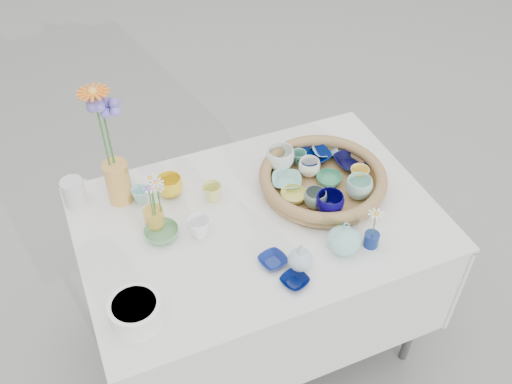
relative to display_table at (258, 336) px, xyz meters
name	(u,v)px	position (x,y,z in m)	size (l,w,h in m)	color
ground	(258,336)	(0.00, 0.00, 0.00)	(80.00, 80.00, 0.00)	gray
display_table	(258,336)	(0.00, 0.00, 0.00)	(1.26, 0.86, 0.77)	white
wicker_tray	(322,180)	(0.28, 0.05, 0.80)	(0.47, 0.47, 0.08)	brown
tray_ceramic_0	(310,155)	(0.30, 0.20, 0.80)	(0.15, 0.15, 0.04)	#000F47
tray_ceramic_1	(352,162)	(0.44, 0.10, 0.80)	(0.13, 0.13, 0.03)	black
tray_ceramic_2	(359,175)	(0.41, 0.01, 0.82)	(0.07, 0.07, 0.07)	#E7C14D
tray_ceramic_3	(329,179)	(0.31, 0.05, 0.80)	(0.09, 0.09, 0.03)	#368961
tray_ceramic_4	(315,199)	(0.20, -0.04, 0.82)	(0.08, 0.08, 0.07)	gray
tray_ceramic_5	(287,181)	(0.16, 0.10, 0.80)	(0.11, 0.11, 0.03)	#83C7B8
tray_ceramic_6	(280,159)	(0.17, 0.20, 0.83)	(0.11, 0.11, 0.09)	white
tray_ceramic_7	(309,168)	(0.26, 0.12, 0.82)	(0.08, 0.08, 0.06)	white
tray_ceramic_8	(325,151)	(0.37, 0.21, 0.79)	(0.10, 0.10, 0.02)	#91C5F0
tray_ceramic_9	(330,204)	(0.23, -0.09, 0.82)	(0.10, 0.10, 0.08)	#06004A
tray_ceramic_10	(294,196)	(0.15, 0.02, 0.80)	(0.10, 0.10, 0.03)	#D7CF55
tray_ceramic_11	(359,188)	(0.37, -0.06, 0.82)	(0.10, 0.10, 0.08)	#9ED2C2
tray_ceramic_12	(299,158)	(0.25, 0.19, 0.81)	(0.06, 0.06, 0.05)	#4E9575
loose_ceramic_0	(170,186)	(-0.25, 0.24, 0.80)	(0.10, 0.10, 0.08)	yellow
loose_ceramic_1	(212,192)	(-0.12, 0.15, 0.80)	(0.07, 0.07, 0.07)	#DEDE70
loose_ceramic_2	(162,233)	(-0.34, 0.04, 0.78)	(0.12, 0.12, 0.04)	#619E6A
loose_ceramic_3	(199,227)	(-0.22, 0.00, 0.80)	(0.08, 0.08, 0.07)	white
loose_ceramic_4	(273,261)	(-0.04, -0.21, 0.78)	(0.09, 0.09, 0.02)	navy
loose_ceramic_5	(141,195)	(-0.36, 0.24, 0.79)	(0.06, 0.06, 0.06)	#ABEEEA
loose_ceramic_6	(295,281)	(-0.01, -0.31, 0.78)	(0.09, 0.09, 0.02)	#020C3D
fluted_bowl	(136,312)	(-0.50, -0.26, 0.81)	(0.16, 0.16, 0.08)	white
bud_vase_paleblue	(300,255)	(0.03, -0.26, 0.83)	(0.08, 0.08, 0.12)	#AFC4CE
bud_vase_seafoam	(345,237)	(0.20, -0.25, 0.82)	(0.11, 0.11, 0.12)	#91D9CE
bud_vase_cobalt	(371,239)	(0.30, -0.27, 0.79)	(0.05, 0.05, 0.05)	navy
single_daisy	(374,224)	(0.30, -0.27, 0.87)	(0.06, 0.06, 0.12)	white
tall_vase_yellow	(118,182)	(-0.43, 0.28, 0.85)	(0.09, 0.09, 0.17)	gold
gerbera	(102,130)	(-0.44, 0.28, 1.08)	(0.12, 0.12, 0.32)	orange
hydrangea	(108,137)	(-0.42, 0.29, 1.05)	(0.09, 0.09, 0.32)	#665DBB
white_pitcher	(74,193)	(-0.58, 0.32, 0.82)	(0.11, 0.08, 0.11)	silver
daisy_cup	(154,218)	(-0.35, 0.10, 0.80)	(0.07, 0.07, 0.07)	gold
daisy_posy	(153,195)	(-0.34, 0.10, 0.92)	(0.08, 0.08, 0.15)	white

